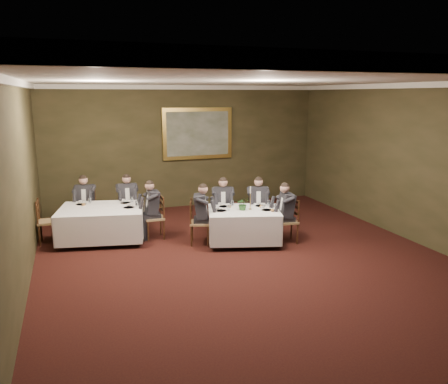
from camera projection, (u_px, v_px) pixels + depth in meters
ground at (253, 266)px, 8.43m from camera, size 10.00×10.00×0.00m
ceiling at (256, 80)px, 7.66m from camera, size 8.00×10.00×0.10m
back_wall at (185, 147)px, 12.64m from camera, size 8.00×0.10×3.50m
left_wall at (16, 194)px, 6.74m from camera, size 0.10×10.00×3.50m
right_wall at (425, 166)px, 9.35m from camera, size 0.10×10.00×3.50m
crown_molding at (255, 83)px, 7.67m from camera, size 8.00×10.00×0.12m
table_main at (244, 223)px, 9.68m from camera, size 1.83×1.58×0.67m
table_second at (102, 221)px, 9.84m from camera, size 2.10×1.76×0.67m
chair_main_backleft at (223, 221)px, 10.47m from camera, size 0.54×0.53×1.00m
diner_main_backleft at (223, 212)px, 10.41m from camera, size 0.52×0.57×1.35m
chair_main_backright at (257, 220)px, 10.52m from camera, size 0.55×0.53×1.00m
diner_main_backright at (258, 211)px, 10.46m from camera, size 0.53×0.58×1.35m
chair_main_endleft at (199, 231)px, 9.66m from camera, size 0.54×0.55×1.00m
diner_main_endleft at (200, 221)px, 9.61m from camera, size 0.58×0.53×1.35m
chair_main_endright at (287, 230)px, 9.77m from camera, size 0.48×0.49×1.00m
diner_main_endright at (287, 220)px, 9.72m from camera, size 0.53×0.46×1.35m
chair_sec_backleft at (87, 218)px, 10.74m from camera, size 0.53×0.52×1.00m
diner_sec_backleft at (86, 209)px, 10.68m from camera, size 0.51×0.57×1.35m
chair_sec_backright at (128, 216)px, 10.87m from camera, size 0.46×0.44×1.00m
diner_sec_backright at (128, 207)px, 10.81m from camera, size 0.43×0.50×1.35m
chair_sec_endright at (155, 226)px, 10.04m from camera, size 0.42×0.44×1.00m
diner_sec_endright at (154, 217)px, 9.99m from camera, size 0.48×0.42×1.35m
chair_sec_endleft at (48, 230)px, 9.72m from camera, size 0.44×0.46×1.00m
centerpiece at (243, 203)px, 9.56m from camera, size 0.30×0.27×0.30m
candlestick at (250, 201)px, 9.61m from camera, size 0.08×0.08×0.53m
place_setting_table_main at (226, 204)px, 9.94m from camera, size 0.33×0.31×0.14m
place_setting_table_second at (83, 202)px, 10.12m from camera, size 0.33×0.31×0.14m
painting at (198, 134)px, 12.61m from camera, size 2.06×0.09×1.48m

